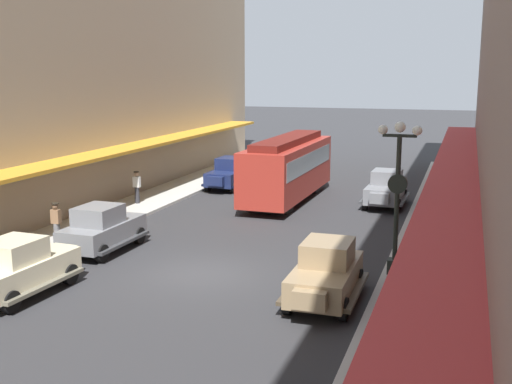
% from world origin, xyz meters
% --- Properties ---
extents(ground_plane, '(200.00, 200.00, 0.00)m').
position_xyz_m(ground_plane, '(0.00, 0.00, 0.00)').
color(ground_plane, '#2D2D30').
extents(sidewalk_left, '(3.00, 60.00, 0.15)m').
position_xyz_m(sidewalk_left, '(-7.50, 0.00, 0.07)').
color(sidewalk_left, '#B7B5AD').
rests_on(sidewalk_left, ground).
extents(sidewalk_right, '(3.00, 60.00, 0.15)m').
position_xyz_m(sidewalk_right, '(7.50, 0.00, 0.07)').
color(sidewalk_right, '#B7B5AD').
rests_on(sidewalk_right, ground).
extents(parked_car_0, '(2.30, 4.32, 1.84)m').
position_xyz_m(parked_car_0, '(-4.53, -3.75, 0.94)').
color(parked_car_0, beige).
rests_on(parked_car_0, ground).
extents(parked_car_1, '(2.21, 4.29, 1.84)m').
position_xyz_m(parked_car_1, '(4.64, 13.46, 0.94)').
color(parked_car_1, slate).
rests_on(parked_car_1, ground).
extents(parked_car_2, '(2.18, 4.27, 1.84)m').
position_xyz_m(parked_car_2, '(4.66, -1.23, 0.94)').
color(parked_car_2, '#997F5B').
rests_on(parked_car_2, ground).
extents(parked_car_3, '(2.18, 4.27, 1.84)m').
position_xyz_m(parked_car_3, '(-4.77, 1.39, 0.94)').
color(parked_car_3, slate).
rests_on(parked_car_3, ground).
extents(parked_car_4, '(2.18, 4.27, 1.84)m').
position_xyz_m(parked_car_4, '(-4.85, 15.51, 0.94)').
color(parked_car_4, '#19234C').
rests_on(parked_car_4, ground).
extents(streetcar, '(2.66, 9.64, 3.46)m').
position_xyz_m(streetcar, '(-0.57, 13.12, 1.90)').
color(streetcar, '#A52D23').
rests_on(streetcar, ground).
extents(lamp_post_with_clock, '(1.42, 0.44, 5.16)m').
position_xyz_m(lamp_post_with_clock, '(6.40, 1.69, 2.99)').
color(lamp_post_with_clock, black).
rests_on(lamp_post_with_clock, sidewalk_right).
extents(fire_hydrant, '(0.24, 0.24, 0.82)m').
position_xyz_m(fire_hydrant, '(-6.35, 5.21, 0.56)').
color(fire_hydrant, '#B21E19').
rests_on(fire_hydrant, sidewalk_left).
extents(pedestrian_0, '(0.36, 0.28, 1.67)m').
position_xyz_m(pedestrian_0, '(7.74, 14.94, 1.01)').
color(pedestrian_0, '#4C4238').
rests_on(pedestrian_0, sidewalk_right).
extents(pedestrian_1, '(0.36, 0.24, 1.64)m').
position_xyz_m(pedestrian_1, '(7.55, -3.86, 0.99)').
color(pedestrian_1, '#4C4238').
rests_on(pedestrian_1, sidewalk_right).
extents(pedestrian_3, '(0.36, 0.28, 1.67)m').
position_xyz_m(pedestrian_3, '(-7.62, 9.27, 1.01)').
color(pedestrian_3, '#2D2D33').
rests_on(pedestrian_3, sidewalk_left).
extents(pedestrian_5, '(0.36, 0.28, 1.67)m').
position_xyz_m(pedestrian_5, '(-6.73, 1.20, 1.01)').
color(pedestrian_5, slate).
rests_on(pedestrian_5, sidewalk_left).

